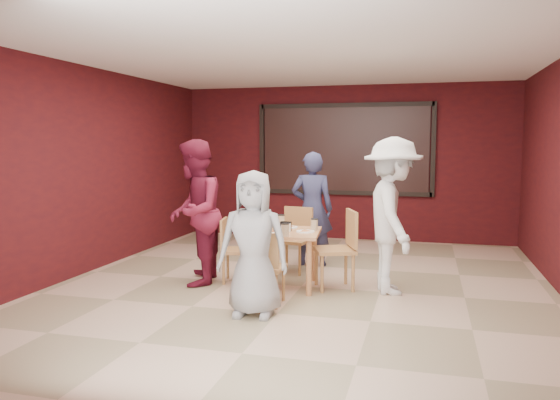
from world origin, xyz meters
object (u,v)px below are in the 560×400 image
(diner_front, at_px, (253,244))
(diner_right, at_px, (393,216))
(dining_table, at_px, (283,237))
(chair_front, at_px, (264,264))
(chair_back, at_px, (295,235))
(chair_right, at_px, (341,245))
(diner_left, at_px, (194,212))
(diner_back, at_px, (312,209))
(chair_left, at_px, (232,246))

(diner_front, relative_size, diner_right, 0.81)
(dining_table, distance_m, chair_front, 0.83)
(chair_back, relative_size, chair_right, 0.92)
(chair_back, height_order, diner_left, diner_left)
(dining_table, relative_size, diner_right, 0.53)
(chair_right, distance_m, diner_left, 1.86)
(diner_left, bearing_deg, chair_back, 119.85)
(chair_back, relative_size, diner_back, 0.54)
(diner_back, xyz_separation_m, diner_right, (1.21, -1.18, 0.10))
(chair_left, distance_m, diner_front, 1.43)
(dining_table, height_order, chair_front, dining_table)
(chair_front, bearing_deg, diner_left, 148.37)
(dining_table, xyz_separation_m, diner_left, (-1.11, -0.14, 0.29))
(chair_left, relative_size, diner_left, 0.45)
(diner_front, bearing_deg, chair_front, 84.20)
(diner_front, relative_size, diner_left, 0.82)
(chair_right, relative_size, diner_left, 0.53)
(diner_left, bearing_deg, chair_right, 84.12)
(diner_left, relative_size, diner_right, 0.99)
(diner_back, bearing_deg, diner_front, 81.00)
(chair_left, bearing_deg, diner_left, -153.65)
(chair_left, bearing_deg, diner_front, -61.09)
(diner_back, bearing_deg, chair_left, 50.48)
(chair_back, bearing_deg, chair_right, -44.97)
(chair_left, xyz_separation_m, diner_back, (0.78, 1.20, 0.36))
(chair_back, distance_m, chair_right, 1.07)
(dining_table, distance_m, diner_back, 1.30)
(chair_front, xyz_separation_m, chair_right, (0.70, 0.93, 0.08))
(diner_front, bearing_deg, chair_back, 86.96)
(chair_right, height_order, diner_front, diner_front)
(dining_table, xyz_separation_m, diner_right, (1.30, 0.10, 0.30))
(chair_front, relative_size, diner_left, 0.45)
(diner_back, bearing_deg, diner_right, 129.06)
(dining_table, bearing_deg, diner_left, -173.01)
(diner_back, distance_m, diner_left, 1.86)
(diner_front, xyz_separation_m, diner_right, (1.31, 1.25, 0.17))
(diner_front, distance_m, diner_back, 2.43)
(chair_back, xyz_separation_m, diner_front, (0.05, -2.02, 0.25))
(dining_table, height_order, diner_right, diner_right)
(chair_front, xyz_separation_m, diner_back, (0.09, 2.09, 0.36))
(chair_left, distance_m, chair_right, 1.39)
(dining_table, distance_m, chair_back, 0.88)
(dining_table, relative_size, chair_left, 1.20)
(chair_back, distance_m, diner_left, 1.51)
(chair_right, xyz_separation_m, diner_back, (-0.60, 1.16, 0.28))
(chair_front, height_order, diner_back, diner_back)
(chair_back, relative_size, diner_front, 0.59)
(chair_back, distance_m, diner_right, 1.62)
(chair_back, bearing_deg, diner_front, -88.67)
(chair_front, distance_m, chair_left, 1.12)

